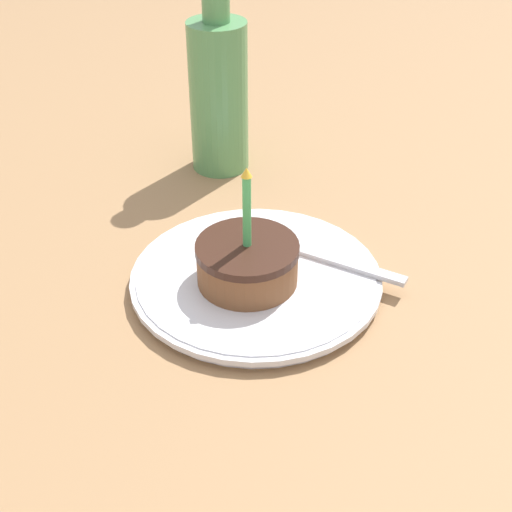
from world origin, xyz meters
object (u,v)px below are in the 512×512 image
at_px(fork, 300,250).
at_px(bottle, 219,91).
at_px(cake_slice, 247,262).
at_px(plate, 256,279).

relative_size(fork, bottle, 0.67).
bearing_deg(bottle, fork, -76.70).
bearing_deg(bottle, cake_slice, -91.46).
height_order(plate, fork, fork).
distance_m(plate, bottle, 0.26).
relative_size(cake_slice, fork, 0.74).
xyz_separation_m(plate, fork, (0.05, 0.03, 0.01)).
bearing_deg(fork, bottle, 103.30).
height_order(cake_slice, fork, cake_slice).
height_order(plate, bottle, bottle).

